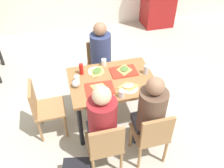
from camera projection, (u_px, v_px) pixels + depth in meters
The scene contains 23 objects.
ground_plane at pixel (112, 119), 3.68m from camera, with size 10.00×10.00×0.02m, color #B2AD9E.
main_table at pixel (112, 85), 3.25m from camera, with size 1.14×0.83×0.76m.
chair_near_left at pixel (105, 145), 2.71m from camera, with size 0.40×0.40×0.85m.
chair_near_right at pixel (152, 134), 2.82m from camera, with size 0.40×0.40×0.85m.
chair_far_side at pixel (100, 63), 3.95m from camera, with size 0.40×0.40×0.85m.
chair_left_end at pixel (43, 107), 3.17m from camera, with size 0.40×0.40×0.85m.
person_in_red at pixel (102, 121), 2.65m from camera, with size 0.32×0.42×1.26m.
person_in_brown_jacket at pixel (150, 112), 2.76m from camera, with size 0.32×0.42×1.26m.
person_far_side at pixel (101, 55), 3.69m from camera, with size 0.32×0.42×1.26m.
tray_red_near at pixel (100, 89), 3.03m from camera, with size 0.36×0.26×0.02m, color red.
tray_red_far at pixel (124, 71), 3.31m from camera, with size 0.36×0.26×0.02m, color red.
paper_plate_center at pixel (96, 71), 3.32m from camera, with size 0.22×0.22×0.01m, color white.
paper_plate_near_edge at pixel (129, 88), 3.04m from camera, with size 0.22×0.22×0.01m, color white.
pizza_slice_a at pixel (99, 87), 3.03m from camera, with size 0.24×0.23×0.02m.
pizza_slice_b at pixel (124, 69), 3.32m from camera, with size 0.21×0.23×0.02m.
pizza_slice_c at pixel (97, 71), 3.30m from camera, with size 0.25×0.27×0.02m.
pizza_slice_d at pixel (128, 86), 3.06m from camera, with size 0.24×0.17×0.02m.
plastic_cup_a at pixel (104, 62), 3.41m from camera, with size 0.07×0.07×0.10m, color white.
plastic_cup_b at pixel (122, 94), 2.90m from camera, with size 0.07×0.07×0.10m, color white.
plastic_cup_c at pixel (77, 79), 3.11m from camera, with size 0.07×0.07×0.10m, color white.
soda_can at pixel (146, 70), 3.25m from camera, with size 0.07×0.07×0.12m, color #B7BCC6.
condiment_bottle at pixel (81, 69), 3.23m from camera, with size 0.06×0.06×0.16m, color red.
foil_bundle at pixel (76, 83), 3.04m from camera, with size 0.10×0.10×0.10m, color silver.
Camera 1 is at (-0.62, -2.40, 2.76)m, focal length 38.37 mm.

